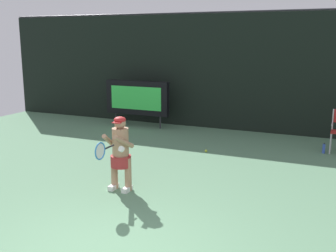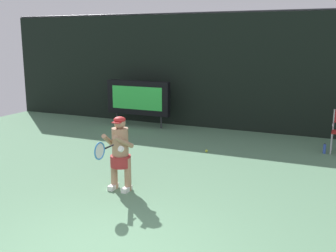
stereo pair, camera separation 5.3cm
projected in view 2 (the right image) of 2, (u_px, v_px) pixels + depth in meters
The scene contains 6 objects.
backdrop_screen at pixel (253, 73), 12.45m from camera, with size 18.00×0.12×3.66m.
scoreboard at pixel (138, 98), 13.35m from camera, with size 2.20×0.21×1.50m.
water_bottle at pixel (325, 149), 10.31m from camera, with size 0.07×0.07×0.27m.
tennis_player at pixel (120, 151), 7.71m from camera, with size 0.53×0.61×1.42m.
tennis_racket at pixel (100, 151), 7.08m from camera, with size 0.03×0.60×0.31m.
tennis_ball_loose at pixel (206, 151), 10.44m from camera, with size 0.07×0.07×0.07m.
Camera 2 is at (2.75, -3.98, 2.84)m, focal length 43.86 mm.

